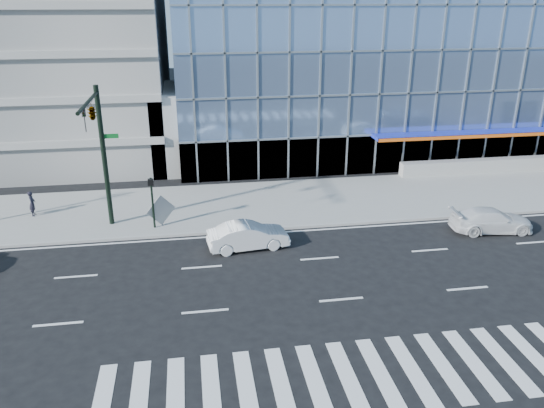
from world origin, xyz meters
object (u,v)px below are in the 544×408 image
(ped_signal_post, at_px, (152,195))
(white_sedan, at_px, (248,236))
(traffic_signal, at_px, (96,128))
(pedestrian, at_px, (32,203))
(white_suv, at_px, (491,220))
(tilted_panel, at_px, (161,210))

(ped_signal_post, distance_m, white_sedan, 6.11)
(traffic_signal, xyz_separation_m, pedestrian, (-4.82, 3.43, -5.25))
(white_suv, xyz_separation_m, white_sedan, (-13.92, -0.00, 0.04))
(ped_signal_post, bearing_deg, traffic_signal, -171.48)
(traffic_signal, relative_size, white_sedan, 1.86)
(white_sedan, bearing_deg, ped_signal_post, 51.91)
(ped_signal_post, distance_m, tilted_panel, 1.21)
(traffic_signal, bearing_deg, tilted_panel, 14.45)
(ped_signal_post, distance_m, pedestrian, 8.02)
(traffic_signal, height_order, ped_signal_post, traffic_signal)
(white_suv, bearing_deg, pedestrian, 81.91)
(pedestrian, bearing_deg, white_sedan, -120.37)
(white_sedan, xyz_separation_m, tilted_panel, (-4.63, 3.52, 0.36))
(pedestrian, bearing_deg, tilted_panel, -112.86)
(white_sedan, xyz_separation_m, pedestrian, (-12.36, 6.20, 0.21))
(ped_signal_post, relative_size, tilted_panel, 2.31)
(traffic_signal, height_order, white_sedan, traffic_signal)
(white_suv, height_order, tilted_panel, tilted_panel)
(ped_signal_post, relative_size, pedestrian, 1.95)
(traffic_signal, distance_m, pedestrian, 7.91)
(white_suv, xyz_separation_m, tilted_panel, (-18.55, 3.52, 0.40))
(traffic_signal, height_order, pedestrian, traffic_signal)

